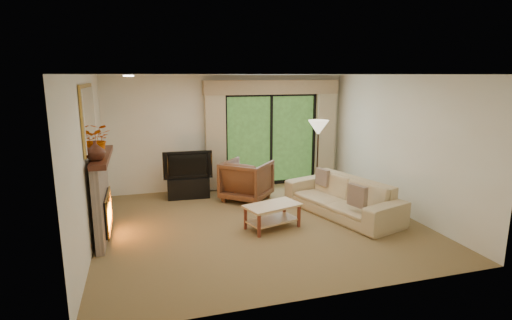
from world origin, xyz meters
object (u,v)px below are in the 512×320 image
object	(u,v)px
media_console	(188,187)
coffee_table	(272,216)
armchair	(247,180)
sofa	(342,197)

from	to	relation	value
media_console	coffee_table	world-z (taller)	media_console
armchair	media_console	bearing A→B (deg)	17.20
armchair	sofa	distance (m)	2.03
coffee_table	media_console	bearing A→B (deg)	101.55
armchair	coffee_table	distance (m)	1.69
sofa	coffee_table	size ratio (longest dim) A/B	2.51
media_console	sofa	distance (m)	3.27
media_console	sofa	world-z (taller)	sofa
armchair	coffee_table	size ratio (longest dim) A/B	0.99
media_console	coffee_table	size ratio (longest dim) A/B	0.94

